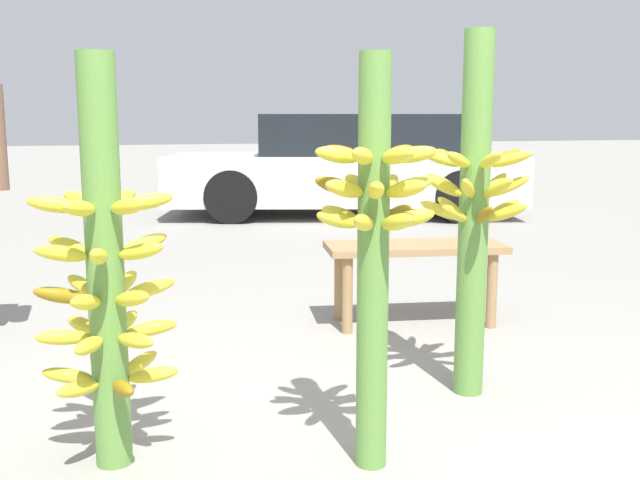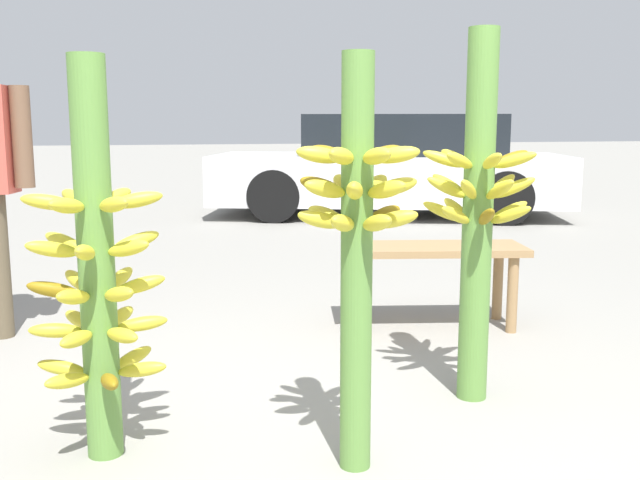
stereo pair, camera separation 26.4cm
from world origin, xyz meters
TOP-DOWN VIEW (x-y plane):
  - ground_plane at (0.00, 0.00)m, footprint 80.00×80.00m
  - banana_stalk_left at (-0.80, 0.40)m, footprint 0.47×0.47m
  - banana_stalk_center at (0.02, 0.07)m, footprint 0.41×0.41m
  - banana_stalk_right at (0.70, 0.54)m, footprint 0.47×0.47m
  - market_bench at (0.99, 1.59)m, footprint 1.09×0.62m
  - parked_car at (2.59, 6.43)m, footprint 4.70×3.08m

SIDE VIEW (x-z plane):
  - ground_plane at x=0.00m, z-range 0.00..0.00m
  - market_bench at x=0.99m, z-range 0.15..0.63m
  - parked_car at x=2.59m, z-range -0.02..1.26m
  - banana_stalk_left at x=-0.80m, z-range -0.03..1.36m
  - banana_stalk_center at x=0.02m, z-range 0.09..1.48m
  - banana_stalk_right at x=0.70m, z-range 0.03..1.58m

